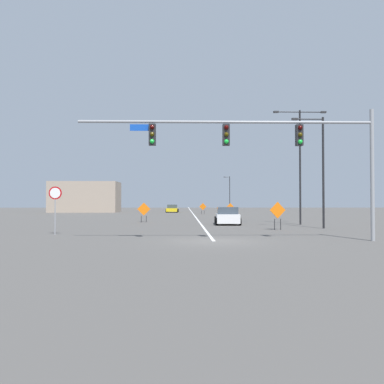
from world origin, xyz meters
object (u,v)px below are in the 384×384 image
object	(u,v)px
street_lamp_far_right	(229,191)
car_white_near	(227,216)
street_lamp_mid_right	(300,157)
construction_sign_right_shoulder	(203,207)
construction_sign_left_lane	(230,207)
car_yellow_approaching	(172,209)
construction_sign_median_far	(230,208)
street_lamp_far_left	(321,166)
construction_sign_left_shoulder	(278,212)
stop_sign	(55,201)
traffic_signal_assembly	(264,142)
construction_sign_median_near	(144,210)

from	to	relation	value
street_lamp_far_right	car_white_near	xyz separation A→B (m)	(-7.22, -62.31, -3.65)
street_lamp_mid_right	street_lamp_far_right	world-z (taller)	street_lamp_mid_right
construction_sign_right_shoulder	construction_sign_left_lane	size ratio (longest dim) A/B	1.02
construction_sign_right_shoulder	car_yellow_approaching	distance (m)	11.57
construction_sign_median_far	car_white_near	world-z (taller)	construction_sign_median_far
street_lamp_far_left	construction_sign_left_shoulder	distance (m)	4.98
construction_sign_left_lane	street_lamp_far_left	bearing A→B (deg)	-86.41
construction_sign_right_shoulder	construction_sign_left_shoulder	size ratio (longest dim) A/B	0.88
stop_sign	construction_sign_median_far	world-z (taller)	stop_sign
construction_sign_left_lane	construction_sign_median_far	bearing A→B (deg)	-96.78
construction_sign_median_far	car_yellow_approaching	world-z (taller)	construction_sign_median_far
street_lamp_mid_right	construction_sign_median_far	bearing A→B (deg)	101.72
traffic_signal_assembly	stop_sign	size ratio (longest dim) A/B	5.18
stop_sign	street_lamp_mid_right	bearing A→B (deg)	30.37
traffic_signal_assembly	street_lamp_far_left	bearing A→B (deg)	57.06
street_lamp_far_left	car_yellow_approaching	world-z (taller)	street_lamp_far_left
stop_sign	street_lamp_far_left	distance (m)	18.44
construction_sign_median_far	car_white_near	bearing A→B (deg)	-97.24
street_lamp_far_left	construction_sign_left_shoulder	world-z (taller)	street_lamp_far_left
car_white_near	construction_sign_left_shoulder	bearing A→B (deg)	-67.00
traffic_signal_assembly	construction_sign_right_shoulder	distance (m)	42.09
construction_sign_median_far	construction_sign_left_lane	distance (m)	13.66
construction_sign_left_lane	construction_sign_left_shoulder	world-z (taller)	construction_sign_left_shoulder
street_lamp_mid_right	street_lamp_far_right	size ratio (longest dim) A/B	1.23
construction_sign_median_far	construction_sign_left_shoulder	xyz separation A→B (m)	(0.44, -24.79, 0.19)
street_lamp_far_left	construction_sign_right_shoulder	bearing A→B (deg)	102.12
construction_sign_right_shoulder	construction_sign_left_lane	distance (m)	6.37
street_lamp_far_right	construction_sign_median_far	world-z (taller)	street_lamp_far_right
construction_sign_median_near	construction_sign_right_shoulder	world-z (taller)	construction_sign_median_near
street_lamp_mid_right	construction_sign_median_far	xyz separation A→B (m)	(-3.84, 18.52, -4.66)
stop_sign	street_lamp_far_left	bearing A→B (deg)	16.91
street_lamp_far_right	construction_sign_median_near	size ratio (longest dim) A/B	4.28
street_lamp_far_right	construction_sign_median_far	bearing A→B (deg)	-96.35
construction_sign_left_lane	car_white_near	size ratio (longest dim) A/B	0.41
street_lamp_far_left	construction_sign_right_shoulder	world-z (taller)	street_lamp_far_left
street_lamp_far_left	street_lamp_far_right	xyz separation A→B (m)	(0.97, 67.44, -0.18)
traffic_signal_assembly	construction_sign_left_shoulder	distance (m)	9.02
street_lamp_far_left	street_lamp_mid_right	xyz separation A→B (m)	(-0.09, 4.88, 1.20)
construction_sign_left_lane	street_lamp_far_right	bearing A→B (deg)	83.84
traffic_signal_assembly	street_lamp_mid_right	bearing A→B (deg)	67.33
street_lamp_far_left	street_lamp_far_right	bearing A→B (deg)	89.18
street_lamp_far_right	car_yellow_approaching	distance (m)	27.81
street_lamp_far_right	construction_sign_median_near	distance (m)	60.34
construction_sign_median_near	car_yellow_approaching	xyz separation A→B (m)	(1.72, 34.11, -0.52)
construction_sign_median_near	construction_sign_right_shoulder	xyz separation A→B (m)	(6.68, 23.67, -0.08)
stop_sign	construction_sign_median_far	distance (m)	31.76
construction_sign_median_far	car_white_near	size ratio (longest dim) A/B	0.41
construction_sign_right_shoulder	street_lamp_far_right	bearing A→B (deg)	77.06
construction_sign_right_shoulder	car_white_near	distance (m)	27.55
street_lamp_far_right	construction_sign_right_shoulder	size ratio (longest dim) A/B	4.62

